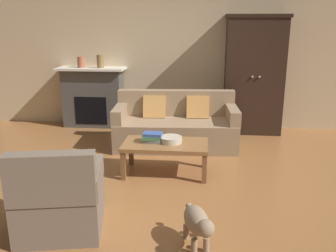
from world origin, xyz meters
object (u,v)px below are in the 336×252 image
at_px(fruit_bowl, 171,140).
at_px(book_stack, 152,137).
at_px(mantel_vase_bronze, 100,61).
at_px(dog, 198,222).
at_px(fireplace, 93,97).
at_px(coffee_table, 165,147).
at_px(armoire, 254,75).
at_px(couch, 176,127).
at_px(armchair_near_left, 60,200).
at_px(mantel_vase_terracotta, 81,62).

bearing_deg(fruit_bowl, book_stack, -176.44).
height_order(mantel_vase_bronze, dog, mantel_vase_bronze).
bearing_deg(fruit_bowl, fireplace, 128.39).
xyz_separation_m(coffee_table, mantel_vase_bronze, (-1.42, 2.13, 0.87)).
xyz_separation_m(armoire, dog, (-0.89, -3.69, -0.79)).
relative_size(couch, dog, 3.59).
xyz_separation_m(fireplace, dog, (2.06, -3.77, -0.32)).
bearing_deg(armchair_near_left, fireplace, 101.81).
bearing_deg(fireplace, mantel_vase_terracotta, -174.31).
height_order(couch, armchair_near_left, armchair_near_left).
bearing_deg(couch, fireplace, 148.27).
relative_size(fireplace, book_stack, 4.90).
height_order(armoire, coffee_table, armoire).
bearing_deg(dog, book_stack, 110.96).
bearing_deg(fireplace, book_stack, -56.08).
xyz_separation_m(armoire, coffee_table, (-1.35, -2.07, -0.67)).
bearing_deg(couch, armchair_near_left, -109.04).
height_order(couch, fruit_bowl, couch).
bearing_deg(fireplace, armoire, -1.51).
distance_m(mantel_vase_terracotta, armchair_near_left, 3.83).
relative_size(couch, fruit_bowl, 6.76).
distance_m(fireplace, book_stack, 2.56).
height_order(fireplace, armoire, armoire).
height_order(fireplace, coffee_table, fireplace).
relative_size(fireplace, mantel_vase_terracotta, 6.34).
relative_size(couch, mantel_vase_bronze, 8.34).
relative_size(couch, armchair_near_left, 2.18).
relative_size(armoire, mantel_vase_terracotta, 10.37).
bearing_deg(book_stack, dog, -69.04).
bearing_deg(armoire, fireplace, 178.49).
xyz_separation_m(couch, coffee_table, (-0.05, -1.12, 0.05)).
distance_m(armoire, armchair_near_left, 4.23).
relative_size(book_stack, armchair_near_left, 0.29).
relative_size(fruit_bowl, dog, 0.53).
height_order(armoire, book_stack, armoire).
relative_size(mantel_vase_terracotta, dog, 0.36).
height_order(book_stack, mantel_vase_terracotta, mantel_vase_terracotta).
xyz_separation_m(couch, dog, (0.41, -2.75, -0.07)).
bearing_deg(armchair_near_left, fruit_bowl, 58.70).
relative_size(mantel_vase_terracotta, armchair_near_left, 0.22).
relative_size(armoire, couch, 1.05).
bearing_deg(couch, dog, -81.58).
bearing_deg(fruit_bowl, armchair_near_left, -121.30).
bearing_deg(couch, book_stack, -101.40).
distance_m(fruit_bowl, armchair_near_left, 1.77).
height_order(book_stack, mantel_vase_bronze, mantel_vase_bronze).
bearing_deg(mantel_vase_bronze, armchair_near_left, -80.90).
bearing_deg(mantel_vase_terracotta, mantel_vase_bronze, 0.00).
xyz_separation_m(book_stack, armchair_near_left, (-0.67, -1.49, -0.17)).
height_order(fruit_bowl, mantel_vase_terracotta, mantel_vase_terracotta).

